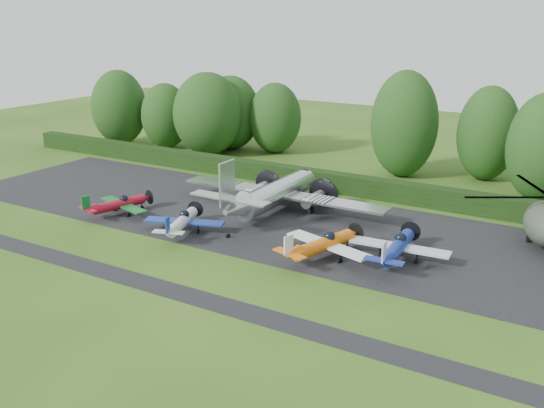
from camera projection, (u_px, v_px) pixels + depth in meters
The scene contains 17 objects.
ground at pixel (230, 262), 45.26m from camera, with size 160.00×160.00×0.00m, color #2C5016.
apron at pixel (294, 224), 53.46m from camera, with size 70.00×18.00×0.01m, color black.
taxiway_verge at pixel (179, 293), 40.35m from camera, with size 70.00×2.00×0.00m, color black.
hedgerow at pixel (345, 193), 62.47m from camera, with size 90.00×1.60×2.00m, color black.
transport_plane at pixel (275, 193), 55.86m from camera, with size 21.03×16.13×6.74m.
light_plane_red at pixel (119, 204), 55.53m from camera, with size 6.49×6.83×2.50m.
light_plane_white at pixel (183, 221), 50.80m from camera, with size 6.84×7.19×2.63m.
light_plane_orange at pixel (323, 244), 45.50m from camera, with size 7.52×7.91×2.89m.
light_plane_blue at pixel (398, 247), 44.99m from camera, with size 7.55×7.94×2.90m.
tree_0 at pixel (404, 124), 67.26m from camera, with size 7.43×7.43×11.91m.
tree_1 at pixel (208, 114), 77.85m from camera, with size 8.95×8.95×10.66m.
tree_2 at pixel (119, 107), 84.22m from camera, with size 7.59×7.59×10.34m.
tree_5 at pixel (488, 134), 66.02m from camera, with size 6.57×6.57×10.41m.
tree_6 at pixel (165, 116), 82.15m from camera, with size 6.55×6.55×8.80m.
tree_8 at pixel (275, 118), 79.17m from camera, with size 6.85×6.85×9.20m.
tree_9 at pixel (543, 148), 58.48m from camera, with size 6.94×6.94×10.68m.
tree_10 at pixel (231, 113), 81.18m from camera, with size 7.98×7.98×9.88m.
Camera 1 is at (24.02, -34.36, 17.90)m, focal length 40.00 mm.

